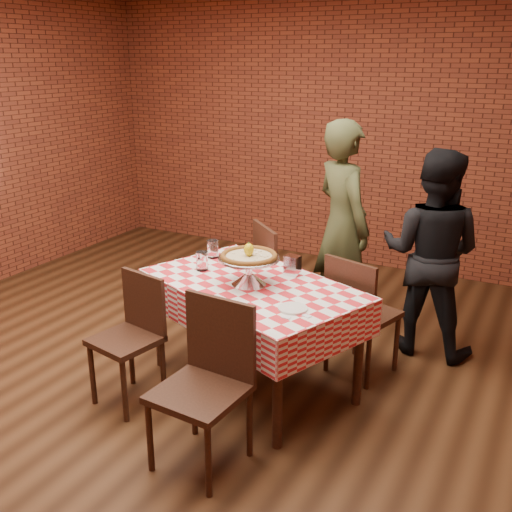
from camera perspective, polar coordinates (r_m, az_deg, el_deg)
name	(u,v)px	position (r m, az deg, el deg)	size (l,w,h in m)	color
ground	(181,376)	(4.41, -7.25, -11.36)	(6.00, 6.00, 0.00)	black
back_wall	(336,129)	(6.53, 7.74, 11.99)	(5.50, 5.50, 0.00)	maroon
table	(253,335)	(4.11, -0.33, -7.59)	(1.45, 0.87, 0.75)	#3B1F13
tablecloth	(253,300)	(4.00, -0.33, -4.28)	(1.49, 0.91, 0.25)	red
pizza_stand	(249,271)	(3.91, -0.69, -1.43)	(0.42, 0.42, 0.19)	silver
pizza	(249,257)	(3.88, -0.69, -0.06)	(0.37, 0.37, 0.03)	#C7B48C
lemon	(249,250)	(3.86, -0.70, 0.62)	(0.07, 0.07, 0.09)	yellow
water_glass_left	(202,261)	(4.19, -5.21, -0.48)	(0.08, 0.08, 0.13)	white
water_glass_right	(213,249)	(4.44, -4.18, 0.68)	(0.08, 0.08, 0.13)	white
side_plate	(293,308)	(3.56, 3.55, -5.05)	(0.18, 0.18, 0.01)	white
sweetener_packet_a	(286,317)	(3.45, 2.92, -5.92)	(0.05, 0.04, 0.01)	white
sweetener_packet_b	(307,316)	(3.48, 4.90, -5.77)	(0.05, 0.04, 0.01)	white
condiment_caddy	(293,265)	(4.09, 3.53, -0.90)	(0.10, 0.08, 0.14)	silver
chair_near_left	(126,343)	(3.97, -12.42, -8.17)	(0.39, 0.39, 0.86)	#3B1F13
chair_near_right	(199,390)	(3.32, -5.48, -12.70)	(0.46, 0.46, 0.94)	#3B1F13
chair_far_left	(288,279)	(4.83, 3.13, -2.27)	(0.46, 0.46, 0.94)	#3B1F13
chair_far_right	(363,314)	(4.31, 10.29, -5.54)	(0.42, 0.42, 0.90)	#3B1F13
diner_olive	(342,226)	(4.94, 8.30, 2.89)	(0.63, 0.42, 1.73)	#3F4425
diner_black	(431,254)	(4.63, 16.45, 0.23)	(0.77, 0.60, 1.58)	black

